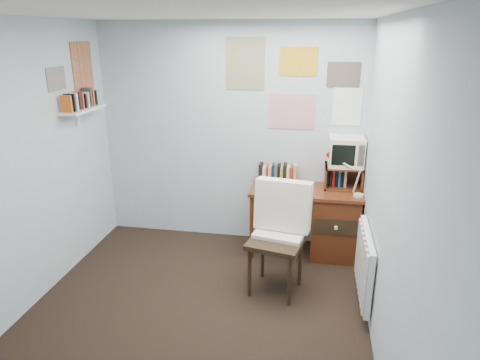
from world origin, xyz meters
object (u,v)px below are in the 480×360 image
Objects in this scene: radiator at (365,264)px; tv_riser at (343,177)px; desk_lamp at (360,179)px; crt_tv at (346,150)px; wall_shelf at (83,109)px; desk_chair at (276,242)px; desk at (329,220)px.

tv_riser is at bearing 99.28° from radiator.
desk_lamp is 0.48× the size of radiator.
crt_tv is 0.58× the size of wall_shelf.
wall_shelf is at bearing -171.05° from crt_tv.
crt_tv is at bearing 68.44° from desk_chair.
tv_riser is 1.15m from radiator.
radiator is 1.29× the size of wall_shelf.
desk_chair is at bearing 172.85° from radiator.
desk_chair reaches higher than tv_riser.
desk_lamp is at bearing -59.55° from tv_riser.
tv_riser is 0.50× the size of radiator.
desk_lamp is 0.95m from radiator.
desk_chair is at bearing -121.75° from desk.
desk_chair is (-0.51, -0.83, 0.11)m from desk.
radiator is (0.29, -0.93, 0.01)m from desk.
desk_lamp is 0.62× the size of wall_shelf.
tv_riser is at bearing 68.25° from desk_chair.
crt_tv is 2.78m from wall_shelf.
tv_riser is at bearing 131.38° from desk_lamp.
desk_lamp is at bearing 91.46° from radiator.
tv_riser is (0.12, 0.11, 0.48)m from desk.
desk is 0.51m from tv_riser.
desk_lamp is 2.93m from wall_shelf.
crt_tv is 0.45× the size of radiator.
desk_chair reaches higher than radiator.
wall_shelf is at bearing -164.34° from desk_lamp.
desk_chair is 2.70× the size of desk_lamp.
tv_riser reaches higher than desk.
tv_riser is 0.65× the size of wall_shelf.
wall_shelf is at bearing 169.11° from radiator.
wall_shelf is (-2.06, 0.45, 1.10)m from desk_chair.
radiator is at bearing -10.89° from wall_shelf.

